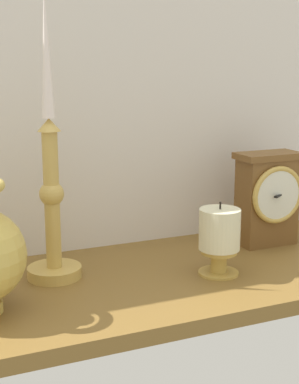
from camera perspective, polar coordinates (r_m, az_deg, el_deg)
name	(u,v)px	position (r cm, az deg, el deg)	size (l,w,h in cm)	color
ground_plane	(118,287)	(93.47, -3.12, -9.43)	(100.00, 36.00, 2.40)	brown
back_wall	(79,71)	(104.15, -7.01, 11.80)	(120.00, 2.00, 65.00)	silver
mantel_clock	(268,198)	(110.59, 11.69, -0.55)	(12.11, 8.21, 17.67)	brown
candlestick_tall_left	(52,193)	(91.39, -9.70, -0.09)	(8.75, 8.75, 45.54)	tan
pillar_candle_front	(219,237)	(94.24, 6.95, -4.43)	(6.73, 6.73, 12.21)	gold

